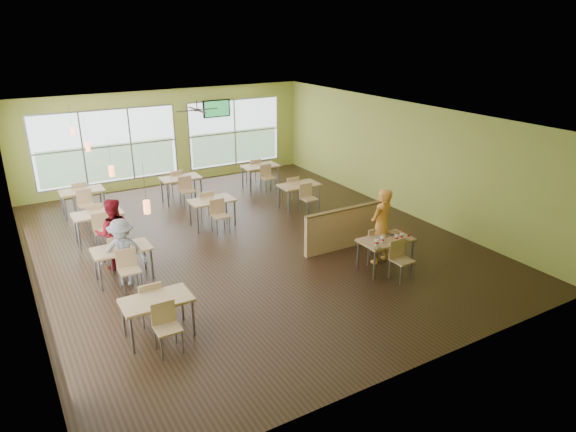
{
  "coord_description": "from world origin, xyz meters",
  "views": [
    {
      "loc": [
        -5.2,
        -10.93,
        5.26
      ],
      "look_at": [
        0.43,
        -1.36,
        1.06
      ],
      "focal_mm": 32.0,
      "sensor_mm": 36.0,
      "label": 1
    }
  ],
  "objects_px": {
    "man_plaid": "(381,226)",
    "food_basket": "(394,233)",
    "main_table": "(386,244)",
    "half_wall_divider": "(347,227)"
  },
  "relations": [
    {
      "from": "half_wall_divider",
      "to": "main_table",
      "type": "bearing_deg",
      "value": -90.0
    },
    {
      "from": "half_wall_divider",
      "to": "food_basket",
      "type": "distance_m",
      "value": 1.4
    },
    {
      "from": "food_basket",
      "to": "main_table",
      "type": "bearing_deg",
      "value": -161.62
    },
    {
      "from": "main_table",
      "to": "man_plaid",
      "type": "xyz_separation_m",
      "value": [
        0.16,
        0.38,
        0.26
      ]
    },
    {
      "from": "half_wall_divider",
      "to": "food_basket",
      "type": "xyz_separation_m",
      "value": [
        0.33,
        -1.34,
        0.26
      ]
    },
    {
      "from": "main_table",
      "to": "half_wall_divider",
      "type": "bearing_deg",
      "value": 90.0
    },
    {
      "from": "main_table",
      "to": "man_plaid",
      "type": "bearing_deg",
      "value": 66.76
    },
    {
      "from": "main_table",
      "to": "half_wall_divider",
      "type": "xyz_separation_m",
      "value": [
        0.0,
        1.45,
        -0.11
      ]
    },
    {
      "from": "half_wall_divider",
      "to": "man_plaid",
      "type": "distance_m",
      "value": 1.14
    },
    {
      "from": "man_plaid",
      "to": "food_basket",
      "type": "relative_size",
      "value": 7.23
    }
  ]
}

